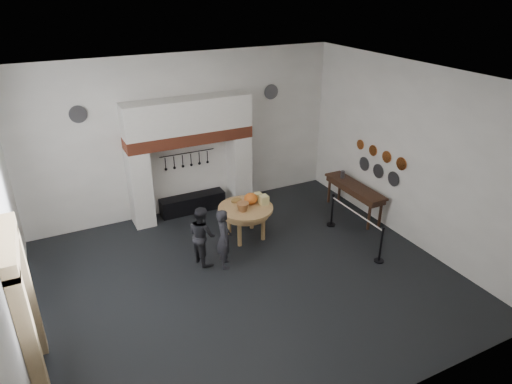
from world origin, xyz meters
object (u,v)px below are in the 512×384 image
visitor_far (202,235)px  barrier_post_far (332,211)px  work_table (246,208)px  visitor_near (224,238)px  iron_range (193,203)px  side_table (355,186)px  barrier_post_near (381,245)px

visitor_far → barrier_post_far: 3.82m
work_table → visitor_near: visitor_near is taller
iron_range → side_table: side_table is taller
barrier_post_near → iron_range: bearing=124.7°
iron_range → barrier_post_near: (3.15, -4.54, 0.20)m
barrier_post_near → barrier_post_far: size_ratio=1.00×
iron_range → barrier_post_far: size_ratio=2.11×
barrier_post_near → barrier_post_far: (0.00, 2.00, 0.00)m
iron_range → work_table: (0.76, -2.03, 0.59)m
iron_range → barrier_post_far: 4.05m
visitor_far → barrier_post_near: visitor_far is taller
side_table → barrier_post_near: (-0.95, -2.29, -0.42)m
work_table → side_table: (3.34, -0.22, 0.03)m
iron_range → visitor_near: (-0.26, -3.02, 0.49)m
work_table → side_table: size_ratio=0.65×
side_table → barrier_post_near: size_ratio=2.44×
visitor_near → work_table: bearing=-30.7°
iron_range → side_table: bearing=-28.7°
side_table → iron_range: bearing=151.3°
work_table → iron_range: bearing=110.6°
iron_range → work_table: bearing=-69.4°
side_table → visitor_far: bearing=-175.5°
side_table → barrier_post_far: same height
work_table → barrier_post_near: barrier_post_near is taller
iron_range → work_table: size_ratio=1.33×
side_table → barrier_post_far: bearing=-162.9°
visitor_far → side_table: 4.78m
barrier_post_near → barrier_post_far: bearing=90.0°
work_table → visitor_far: 1.55m
visitor_far → barrier_post_near: bearing=-128.0°
iron_range → visitor_far: visitor_far is taller
barrier_post_near → barrier_post_far: 2.00m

